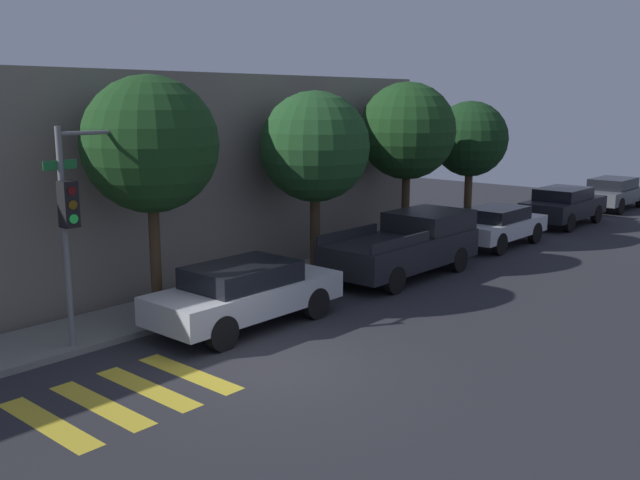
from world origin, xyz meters
TOP-DOWN VIEW (x-y plane):
  - ground_plane at (0.00, 0.00)m, footprint 60.00×60.00m
  - sidewalk at (0.00, 4.24)m, footprint 26.00×2.07m
  - building_row at (0.00, 8.67)m, footprint 26.00×6.00m
  - crosswalk at (-2.56, 0.80)m, footprint 3.24×2.60m
  - traffic_light_pole at (-1.54, 3.37)m, footprint 2.35×0.56m
  - sedan_near_corner at (1.48, 2.10)m, footprint 4.62×1.86m
  - pickup_truck at (7.83, 2.10)m, footprint 5.22×2.10m
  - sedan_middle at (13.36, 2.10)m, footprint 4.26×1.75m
  - sedan_far_end at (18.95, 2.10)m, footprint 4.51×1.88m
  - sedan_tail_of_row at (24.57, 2.10)m, footprint 4.50×1.82m
  - tree_near_corner at (0.46, 3.97)m, footprint 3.05×3.05m
  - tree_midblock at (5.94, 3.97)m, footprint 3.09×3.09m
  - tree_far_end at (10.44, 3.97)m, footprint 3.15×3.15m
  - tree_behind_truck at (14.54, 3.97)m, footprint 2.77×2.77m

SIDE VIEW (x-z plane):
  - ground_plane at x=0.00m, z-range 0.00..0.00m
  - crosswalk at x=-2.56m, z-range 0.00..0.00m
  - sidewalk at x=0.00m, z-range 0.00..0.14m
  - sedan_middle at x=13.36m, z-range 0.06..1.43m
  - sedan_tail_of_row at x=24.57m, z-range 0.06..1.51m
  - sedan_near_corner at x=1.48m, z-range 0.06..1.51m
  - sedan_far_end at x=18.95m, z-range 0.06..1.58m
  - pickup_truck at x=7.83m, z-range 0.04..1.78m
  - building_row at x=0.00m, z-range 0.00..5.73m
  - traffic_light_pole at x=-1.54m, z-range 0.90..5.43m
  - tree_behind_truck at x=14.54m, z-range 1.08..6.05m
  - tree_midblock at x=5.94m, z-range 1.07..6.35m
  - tree_far_end at x=10.44m, z-range 1.20..6.79m
  - tree_near_corner at x=0.46m, z-range 1.24..6.82m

